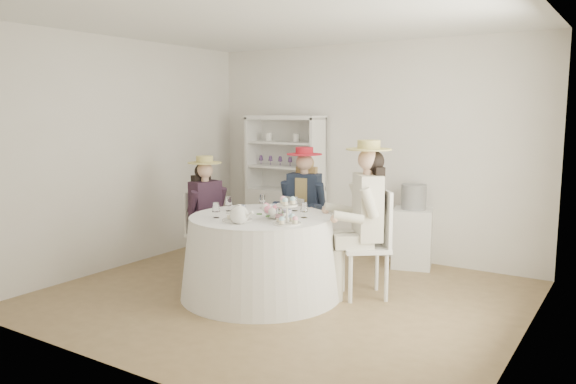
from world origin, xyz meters
The scene contains 23 objects.
ground centered at (0.00, 0.00, 0.00)m, with size 4.50×4.50×0.00m, color brown.
ceiling centered at (0.00, 0.00, 2.70)m, with size 4.50×4.50×0.00m, color white.
wall_back centered at (0.00, 2.00, 1.35)m, with size 4.50×4.50×0.00m, color silver.
wall_front centered at (0.00, -2.00, 1.35)m, with size 4.50×4.50×0.00m, color silver.
wall_left centered at (-2.25, 0.00, 1.35)m, with size 4.50×4.50×0.00m, color silver.
wall_right centered at (2.25, 0.00, 1.35)m, with size 4.50×4.50×0.00m, color silver.
tea_table centered at (-0.21, -0.09, 0.41)m, with size 1.62×1.62×0.82m.
hutch centered at (-1.10, 1.76, 0.64)m, with size 1.10×0.50×1.79m.
side_table centered at (0.71, 1.75, 0.35)m, with size 0.45×0.45×0.70m, color silver.
hatbox centered at (0.71, 1.75, 0.85)m, with size 0.29×0.29×0.29m, color black.
guest_left centered at (-1.19, 0.24, 0.76)m, with size 0.54×0.51×1.35m.
guest_mid centered at (-0.33, 0.94, 0.82)m, with size 0.54×0.57×1.44m.
guest_right centered at (0.69, 0.43, 0.89)m, with size 0.67×0.65×1.57m.
spare_chair centered at (-0.34, 0.87, 0.47)m, with size 0.44×0.44×0.87m.
teacup_a centered at (-0.49, -0.02, 0.85)m, with size 0.08×0.08×0.06m, color white.
teacup_b centered at (-0.24, 0.20, 0.85)m, with size 0.07×0.07×0.07m, color white.
teacup_c centered at (0.06, 0.00, 0.85)m, with size 0.09×0.09×0.07m, color white.
flower_bowl centered at (0.01, -0.10, 0.85)m, with size 0.24×0.24×0.06m, color white.
flower_arrangement centered at (-0.02, -0.17, 0.91)m, with size 0.20×0.20×0.07m.
table_teapot centered at (-0.15, -0.50, 0.90)m, with size 0.25×0.18×0.19m.
sandwich_plate centered at (-0.25, -0.40, 0.83)m, with size 0.29×0.29×0.06m.
cupcake_stand centered at (0.24, -0.29, 0.91)m, with size 0.26×0.26×0.25m.
stemware_set centered at (-0.21, -0.09, 0.89)m, with size 0.94×0.94×0.15m.
Camera 1 is at (3.00, -4.58, 1.85)m, focal length 35.00 mm.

